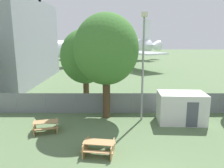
# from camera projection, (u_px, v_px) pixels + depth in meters

# --- Properties ---
(perimeter_fence) EXTENTS (56.07, 0.07, 1.81)m
(perimeter_fence) POSITION_uv_depth(u_px,v_px,m) (132.00, 103.00, 19.17)
(perimeter_fence) COLOR gray
(perimeter_fence) RESTS_ON ground
(airplane) EXTENTS (38.46, 32.90, 11.76)m
(airplane) POSITION_uv_depth(u_px,v_px,m) (98.00, 48.00, 54.49)
(airplane) COLOR white
(airplane) RESTS_ON ground
(portable_cabin) EXTENTS (3.67, 2.43, 2.37)m
(portable_cabin) POSITION_uv_depth(u_px,v_px,m) (181.00, 108.00, 17.09)
(portable_cabin) COLOR silver
(portable_cabin) RESTS_ON ground
(picnic_bench_near_cabin) EXTENTS (2.00, 1.77, 0.76)m
(picnic_bench_near_cabin) POSITION_uv_depth(u_px,v_px,m) (46.00, 125.00, 15.44)
(picnic_bench_near_cabin) COLOR tan
(picnic_bench_near_cabin) RESTS_ON ground
(picnic_bench_open_grass) EXTENTS (1.95, 1.63, 0.76)m
(picnic_bench_open_grass) POSITION_uv_depth(u_px,v_px,m) (99.00, 146.00, 12.43)
(picnic_bench_open_grass) COLOR tan
(picnic_bench_open_grass) RESTS_ON ground
(tree_left_of_cabin) EXTENTS (4.88, 4.88, 7.44)m
(tree_left_of_cabin) POSITION_uv_depth(u_px,v_px,m) (85.00, 57.00, 21.47)
(tree_left_of_cabin) COLOR brown
(tree_left_of_cabin) RESTS_ON ground
(tree_behind_benches) EXTENTS (5.14, 5.14, 8.48)m
(tree_behind_benches) POSITION_uv_depth(u_px,v_px,m) (106.00, 50.00, 17.21)
(tree_behind_benches) COLOR #4C3823
(tree_behind_benches) RESTS_ON ground
(light_mast) EXTENTS (0.44, 0.44, 8.40)m
(light_mast) POSITION_uv_depth(u_px,v_px,m) (143.00, 57.00, 16.76)
(light_mast) COLOR #99999E
(light_mast) RESTS_ON ground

